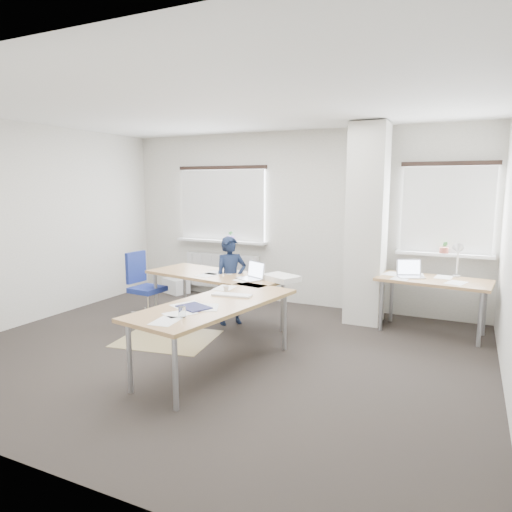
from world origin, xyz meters
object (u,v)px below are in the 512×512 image
at_px(desk_main, 220,289).
at_px(desk_side, 433,282).
at_px(person, 231,281).
at_px(task_chair, 146,299).

bearing_deg(desk_main, desk_side, 44.25).
distance_m(desk_side, person, 2.71).
bearing_deg(task_chair, desk_main, -14.31).
xyz_separation_m(desk_main, person, (-0.29, 0.81, -0.07)).
xyz_separation_m(desk_main, desk_side, (2.31, 1.58, -0.01)).
relative_size(task_chair, person, 0.78).
distance_m(desk_main, desk_side, 2.80).
height_order(task_chair, person, person).
relative_size(desk_side, task_chair, 1.51).
bearing_deg(desk_main, person, 119.41).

